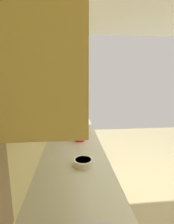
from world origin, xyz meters
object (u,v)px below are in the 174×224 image
(microwave, at_px, (71,116))
(kettle, at_px, (80,134))
(oven_range, at_px, (72,132))
(bowl, at_px, (83,162))

(microwave, xyz_separation_m, kettle, (-0.80, -0.10, -0.05))
(oven_range, xyz_separation_m, kettle, (-1.68, -0.09, 0.53))
(oven_range, bearing_deg, kettle, -177.03)
(oven_range, height_order, microwave, microwave)
(oven_range, distance_m, kettle, 1.76)
(bowl, bearing_deg, microwave, 4.21)
(microwave, bearing_deg, oven_range, -0.96)
(oven_range, height_order, bowl, oven_range)
(bowl, relative_size, kettle, 0.90)
(oven_range, bearing_deg, bowl, -177.79)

